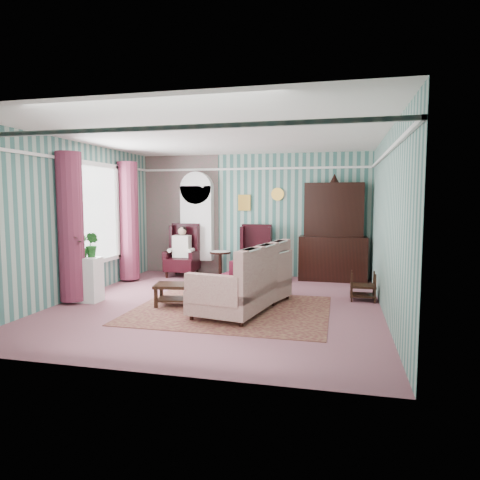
% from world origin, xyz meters
% --- Properties ---
extents(floor, '(6.00, 6.00, 0.00)m').
position_xyz_m(floor, '(0.00, 0.00, 0.00)').
color(floor, '#864E57').
rests_on(floor, ground).
extents(room_shell, '(5.53, 6.02, 2.91)m').
position_xyz_m(room_shell, '(-0.62, 0.18, 2.01)').
color(room_shell, '#3B6B63').
rests_on(room_shell, ground).
extents(bookcase, '(0.80, 0.28, 2.24)m').
position_xyz_m(bookcase, '(-1.35, 2.84, 1.12)').
color(bookcase, silver).
rests_on(bookcase, floor).
extents(dresser_hutch, '(1.50, 0.56, 2.36)m').
position_xyz_m(dresser_hutch, '(1.90, 2.72, 1.18)').
color(dresser_hutch, black).
rests_on(dresser_hutch, floor).
extents(wingback_left, '(0.76, 0.80, 1.25)m').
position_xyz_m(wingback_left, '(-1.60, 2.45, 0.62)').
color(wingback_left, black).
rests_on(wingback_left, floor).
extents(wingback_right, '(0.76, 0.80, 1.25)m').
position_xyz_m(wingback_right, '(0.15, 2.45, 0.62)').
color(wingback_right, black).
rests_on(wingback_right, floor).
extents(seated_woman, '(0.44, 0.40, 1.18)m').
position_xyz_m(seated_woman, '(-1.60, 2.45, 0.59)').
color(seated_woman, silver).
rests_on(seated_woman, floor).
extents(round_side_table, '(0.50, 0.50, 0.60)m').
position_xyz_m(round_side_table, '(-0.70, 2.60, 0.30)').
color(round_side_table, black).
rests_on(round_side_table, floor).
extents(nest_table, '(0.45, 0.38, 0.54)m').
position_xyz_m(nest_table, '(2.47, 0.90, 0.27)').
color(nest_table, black).
rests_on(nest_table, floor).
extents(plant_stand, '(0.55, 0.35, 0.80)m').
position_xyz_m(plant_stand, '(-2.40, -0.30, 0.40)').
color(plant_stand, white).
rests_on(plant_stand, floor).
extents(rug, '(3.20, 2.60, 0.01)m').
position_xyz_m(rug, '(0.30, -0.30, 0.01)').
color(rug, '#461917').
rests_on(rug, floor).
extents(sofa, '(1.45, 2.38, 0.93)m').
position_xyz_m(sofa, '(0.46, -0.14, 0.46)').
color(sofa, '#BAAB90').
rests_on(sofa, floor).
extents(floral_armchair, '(0.97, 0.97, 0.94)m').
position_xyz_m(floral_armchair, '(0.77, 0.46, 0.47)').
color(floral_armchair, beige).
rests_on(floral_armchair, floor).
extents(coffee_table, '(0.92, 0.64, 0.38)m').
position_xyz_m(coffee_table, '(-0.63, -0.22, 0.19)').
color(coffee_table, black).
rests_on(coffee_table, floor).
extents(potted_plant_a, '(0.45, 0.42, 0.40)m').
position_xyz_m(potted_plant_a, '(-2.44, -0.44, 1.00)').
color(potted_plant_a, '#1C4E18').
rests_on(potted_plant_a, plant_stand).
extents(potted_plant_b, '(0.29, 0.25, 0.45)m').
position_xyz_m(potted_plant_b, '(-2.28, -0.23, 1.02)').
color(potted_plant_b, '#21551A').
rests_on(potted_plant_b, plant_stand).
extents(potted_plant_c, '(0.26, 0.26, 0.39)m').
position_xyz_m(potted_plant_c, '(-2.46, -0.29, 1.00)').
color(potted_plant_c, '#265119').
rests_on(potted_plant_c, plant_stand).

